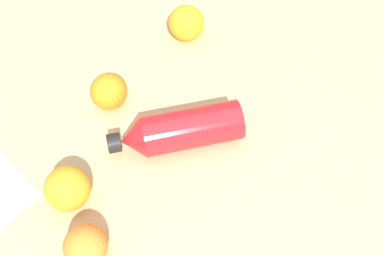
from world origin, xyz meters
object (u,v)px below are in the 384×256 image
object	(u,v)px
orange_2	(109,92)
orange_1	(67,188)
water_bottle	(180,130)
orange_3	(85,246)
orange_0	(186,23)

from	to	relation	value
orange_2	orange_1	bearing A→B (deg)	-140.90
water_bottle	orange_1	world-z (taller)	orange_1
water_bottle	orange_3	xyz separation A→B (m)	(-0.25, -0.08, -0.00)
orange_0	orange_1	bearing A→B (deg)	-154.51
orange_2	orange_3	world-z (taller)	orange_2
orange_0	orange_3	xyz separation A→B (m)	(-0.43, -0.30, -0.00)
orange_2	water_bottle	bearing A→B (deg)	-71.97
water_bottle	orange_1	distance (m)	0.22
orange_3	water_bottle	bearing A→B (deg)	18.19
orange_3	orange_0	bearing A→B (deg)	34.50
orange_0	orange_3	size ratio (longest dim) A/B	1.11
water_bottle	orange_0	bearing A→B (deg)	-105.27
water_bottle	orange_2	bearing A→B (deg)	-46.78
water_bottle	orange_0	distance (m)	0.28
water_bottle	orange_3	bearing A→B (deg)	43.38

